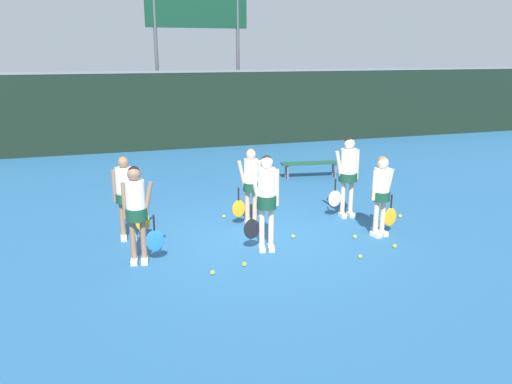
{
  "coord_description": "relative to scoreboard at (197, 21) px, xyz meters",
  "views": [
    {
      "loc": [
        -2.77,
        -8.87,
        3.54
      ],
      "look_at": [
        -0.01,
        -0.01,
        0.92
      ],
      "focal_mm": 35.0,
      "sensor_mm": 36.0,
      "label": 1
    }
  ],
  "objects": [
    {
      "name": "player_3",
      "position": [
        -3.48,
        -10.36,
        -3.69
      ],
      "size": [
        0.66,
        0.38,
        1.64
      ],
      "rotation": [
        0.0,
        0.0,
        -0.02
      ],
      "color": "#8C664C",
      "rests_on": "ground_plane"
    },
    {
      "name": "tennis_ball_6",
      "position": [
        1.49,
        -9.67,
        -4.62
      ],
      "size": [
        0.07,
        0.07,
        0.07
      ],
      "primitive_type": "sphere",
      "color": "#CCE033",
      "rests_on": "ground_plane"
    },
    {
      "name": "player_2",
      "position": [
        1.29,
        -11.66,
        -3.7
      ],
      "size": [
        0.63,
        0.36,
        1.61
      ],
      "rotation": [
        0.0,
        0.0,
        0.21
      ],
      "color": "beige",
      "rests_on": "ground_plane"
    },
    {
      "name": "player_4",
      "position": [
        -0.96,
        -10.29,
        -3.71
      ],
      "size": [
        0.61,
        0.34,
        1.63
      ],
      "rotation": [
        0.0,
        0.0,
        -0.2
      ],
      "color": "tan",
      "rests_on": "ground_plane"
    },
    {
      "name": "player_5",
      "position": [
        1.22,
        -10.39,
        -3.58
      ],
      "size": [
        0.69,
        0.4,
        1.77
      ],
      "rotation": [
        0.0,
        0.0,
        -0.04
      ],
      "color": "beige",
      "rests_on": "ground_plane"
    },
    {
      "name": "tennis_ball_4",
      "position": [
        -1.4,
        -9.68,
        -4.62
      ],
      "size": [
        0.07,
        0.07,
        0.07
      ],
      "primitive_type": "sphere",
      "color": "#CCE033",
      "rests_on": "ground_plane"
    },
    {
      "name": "bench_courtside",
      "position": [
        1.89,
        -6.87,
        -4.26
      ],
      "size": [
        1.77,
        0.59,
        0.45
      ],
      "rotation": [
        0.0,
        0.0,
        -0.14
      ],
      "color": "#19472D",
      "rests_on": "ground_plane"
    },
    {
      "name": "tennis_ball_2",
      "position": [
        -0.39,
        -11.29,
        -4.62
      ],
      "size": [
        0.07,
        0.07,
        0.07
      ],
      "primitive_type": "sphere",
      "color": "#CCE033",
      "rests_on": "ground_plane"
    },
    {
      "name": "player_0",
      "position": [
        -3.36,
        -11.6,
        -3.63
      ],
      "size": [
        0.66,
        0.37,
        1.72
      ],
      "rotation": [
        0.0,
        0.0,
        -0.15
      ],
      "color": "#8C664C",
      "rests_on": "ground_plane"
    },
    {
      "name": "tennis_ball_5",
      "position": [
        0.38,
        -12.58,
        -4.62
      ],
      "size": [
        0.07,
        0.07,
        0.07
      ],
      "primitive_type": "sphere",
      "color": "#CCE033",
      "rests_on": "ground_plane"
    },
    {
      "name": "ground_plane",
      "position": [
        -1.05,
        -11.0,
        -4.65
      ],
      "size": [
        140.0,
        140.0,
        0.0
      ],
      "primitive_type": "plane",
      "color": "#235684"
    },
    {
      "name": "tennis_ball_7",
      "position": [
        2.33,
        -10.82,
        -4.61
      ],
      "size": [
        0.07,
        0.07,
        0.07
      ],
      "primitive_type": "sphere",
      "color": "#CCE033",
      "rests_on": "ground_plane"
    },
    {
      "name": "scoreboard",
      "position": [
        0.0,
        0.0,
        0.0
      ],
      "size": [
        3.91,
        0.15,
        5.91
      ],
      "color": "#515156",
      "rests_on": "ground_plane"
    },
    {
      "name": "fence_windscreen",
      "position": [
        -1.05,
        -1.33,
        -3.2
      ],
      "size": [
        60.0,
        0.08,
        2.88
      ],
      "color": "black",
      "rests_on": "ground_plane"
    },
    {
      "name": "tennis_ball_0",
      "position": [
        0.76,
        -11.68,
        -4.61
      ],
      "size": [
        0.07,
        0.07,
        0.07
      ],
      "primitive_type": "sphere",
      "color": "#CCE033",
      "rests_on": "ground_plane"
    },
    {
      "name": "tennis_ball_1",
      "position": [
        -1.68,
        -12.3,
        -4.61
      ],
      "size": [
        0.07,
        0.07,
        0.07
      ],
      "primitive_type": "sphere",
      "color": "#CCE033",
      "rests_on": "ground_plane"
    },
    {
      "name": "tennis_ball_3",
      "position": [
        1.24,
        -12.33,
        -4.62
      ],
      "size": [
        0.07,
        0.07,
        0.07
      ],
      "primitive_type": "sphere",
      "color": "#CCE033",
      "rests_on": "ground_plane"
    },
    {
      "name": "player_1",
      "position": [
        -1.09,
        -11.71,
        -3.6
      ],
      "size": [
        0.64,
        0.36,
        1.78
      ],
      "rotation": [
        0.0,
        0.0,
        -0.19
      ],
      "color": "beige",
      "rests_on": "ground_plane"
    },
    {
      "name": "tennis_ball_8",
      "position": [
        -2.27,
        -12.46,
        -4.61
      ],
      "size": [
        0.07,
        0.07,
        0.07
      ],
      "primitive_type": "sphere",
      "color": "#CCE033",
      "rests_on": "ground_plane"
    }
  ]
}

